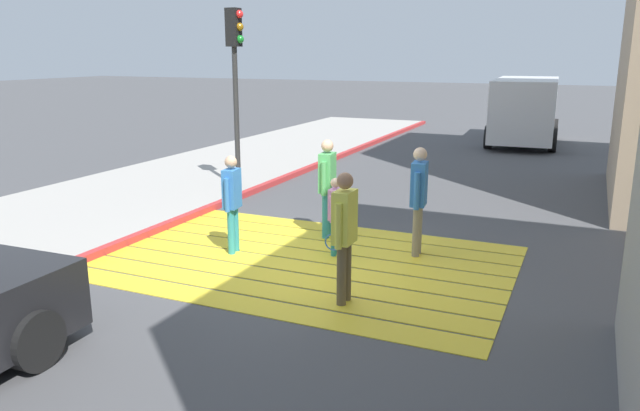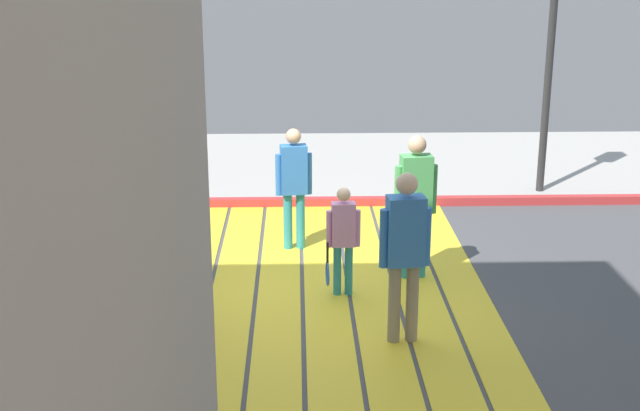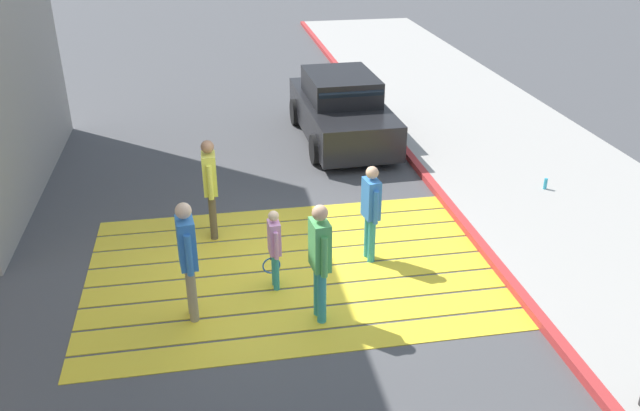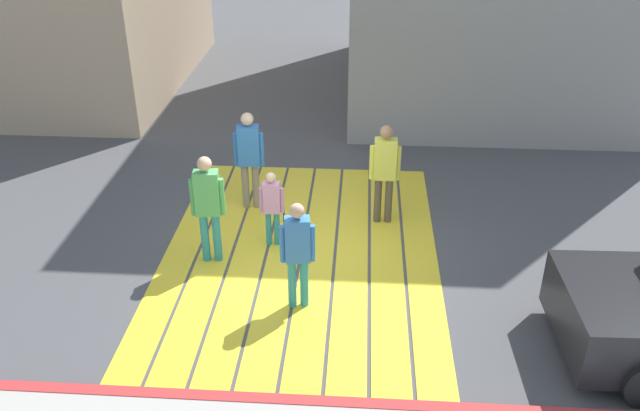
% 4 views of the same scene
% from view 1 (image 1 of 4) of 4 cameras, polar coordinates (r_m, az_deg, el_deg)
% --- Properties ---
extents(ground_plane, '(120.00, 120.00, 0.00)m').
position_cam_1_polar(ground_plane, '(9.94, -1.26, -5.21)').
color(ground_plane, '#4C4C4F').
extents(crosswalk_stripes, '(6.40, 4.35, 0.01)m').
position_cam_1_polar(crosswalk_stripes, '(9.94, -1.26, -5.17)').
color(crosswalk_stripes, yellow).
rests_on(crosswalk_stripes, ground).
extents(sidewalk_west, '(4.80, 40.00, 0.12)m').
position_cam_1_polar(sidewalk_west, '(13.21, -23.85, -1.27)').
color(sidewalk_west, '#ADA8A0').
rests_on(sidewalk_west, ground).
extents(curb_painted, '(0.16, 40.00, 0.13)m').
position_cam_1_polar(curb_painted, '(11.61, -15.96, -2.56)').
color(curb_painted, '#BC3333').
rests_on(curb_painted, ground).
extents(van_down_street, '(2.56, 5.30, 2.35)m').
position_cam_1_polar(van_down_street, '(23.71, 18.50, 8.51)').
color(van_down_street, silver).
rests_on(van_down_street, ground).
extents(traffic_light_corner, '(0.39, 0.28, 4.24)m').
position_cam_1_polar(traffic_light_corner, '(14.49, -7.86, 12.98)').
color(traffic_light_corner, '#2D2D2D').
rests_on(traffic_light_corner, ground).
extents(pedestrian_adult_lead, '(0.27, 0.52, 1.79)m').
position_cam_1_polar(pedestrian_adult_lead, '(10.95, 0.68, 2.27)').
color(pedestrian_adult_lead, teal).
rests_on(pedestrian_adult_lead, ground).
extents(pedestrian_adult_trailing, '(0.23, 0.52, 1.79)m').
position_cam_1_polar(pedestrian_adult_trailing, '(8.02, 2.29, -2.15)').
color(pedestrian_adult_trailing, brown).
rests_on(pedestrian_adult_trailing, ground).
extents(pedestrian_adult_side, '(0.26, 0.48, 1.65)m').
position_cam_1_polar(pedestrian_adult_side, '(10.19, -8.17, 0.77)').
color(pedestrian_adult_side, teal).
rests_on(pedestrian_adult_side, ground).
extents(pedestrian_teen_behind, '(0.27, 0.52, 1.81)m').
position_cam_1_polar(pedestrian_teen_behind, '(10.08, 9.16, 1.11)').
color(pedestrian_teen_behind, gray).
rests_on(pedestrian_teen_behind, ground).
extents(pedestrian_child_with_racket, '(0.28, 0.40, 1.31)m').
position_cam_1_polar(pedestrian_child_with_racket, '(10.01, 1.41, -0.65)').
color(pedestrian_child_with_racket, teal).
rests_on(pedestrian_child_with_racket, ground).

